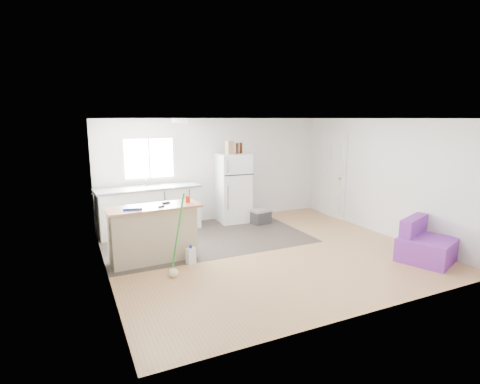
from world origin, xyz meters
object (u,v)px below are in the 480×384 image
object	(u,v)px
kitchen_cabinets	(149,209)
cleaner_jug	(191,255)
refrigerator	(233,188)
cooler	(261,216)
mop	(175,262)
purple_seat	(425,245)
bottle_right	(241,148)
blue_tray	(133,208)
red_cup	(188,199)
peninsula	(153,233)
bottle_left	(237,148)
cardboard_box	(230,148)

from	to	relation	value
kitchen_cabinets	cleaner_jug	distance (m)	2.19
refrigerator	cooler	size ratio (longest dim) A/B	3.26
kitchen_cabinets	cooler	distance (m)	2.53
cooler	mop	distance (m)	3.32
refrigerator	mop	xyz separation A→B (m)	(-2.11, -2.51, -0.57)
purple_seat	bottle_right	xyz separation A→B (m)	(-1.76, 3.68, 1.48)
kitchen_cabinets	bottle_right	bearing A→B (deg)	-4.11
blue_tray	red_cup	bearing A→B (deg)	5.45
refrigerator	bottle_right	distance (m)	0.95
bottle_right	cooler	bearing A→B (deg)	-58.16
peninsula	mop	bearing A→B (deg)	-81.95
red_cup	blue_tray	distance (m)	0.96
refrigerator	bottle_left	size ratio (longest dim) A/B	6.42
purple_seat	bottle_left	xyz separation A→B (m)	(-1.89, 3.61, 1.48)
cooler	cardboard_box	world-z (taller)	cardboard_box
cleaner_jug	bottle_right	world-z (taller)	bottle_right
peninsula	purple_seat	xyz separation A→B (m)	(4.23, -1.95, -0.23)
cooler	cleaner_jug	xyz separation A→B (m)	(-2.23, -1.67, -0.03)
cleaner_jug	bottle_right	xyz separation A→B (m)	(1.94, 2.15, 1.59)
cooler	red_cup	world-z (taller)	red_cup
peninsula	purple_seat	world-z (taller)	peninsula
cooler	cleaner_jug	bearing A→B (deg)	-153.43
purple_seat	peninsula	bearing A→B (deg)	133.90
bottle_left	bottle_right	xyz separation A→B (m)	(0.13, 0.07, 0.00)
bottle_left	blue_tray	bearing A→B (deg)	-147.06
peninsula	mop	xyz separation A→B (m)	(0.15, -0.79, -0.25)
peninsula	refrigerator	distance (m)	2.86
red_cup	bottle_right	world-z (taller)	bottle_right
cleaner_jug	kitchen_cabinets	bearing A→B (deg)	78.60
red_cup	blue_tray	size ratio (longest dim) A/B	0.40
blue_tray	bottle_right	bearing A→B (deg)	32.83
kitchen_cabinets	mop	size ratio (longest dim) A/B	1.69
bottle_left	purple_seat	bearing A→B (deg)	-62.33
peninsula	cooler	distance (m)	3.05
kitchen_cabinets	bottle_right	distance (m)	2.50
red_cup	cardboard_box	size ratio (longest dim) A/B	0.40
blue_tray	refrigerator	bearing A→B (deg)	34.64
peninsula	cardboard_box	size ratio (longest dim) A/B	5.26
cleaner_jug	bottle_right	bearing A→B (deg)	30.38
cardboard_box	bottle_left	distance (m)	0.19
cleaner_jug	cardboard_box	xyz separation A→B (m)	(1.62, 2.06, 1.61)
red_cup	cleaner_jug	bearing A→B (deg)	-103.67
purple_seat	bottle_right	size ratio (longest dim) A/B	4.33
red_cup	purple_seat	bearing A→B (deg)	-28.75
kitchen_cabinets	purple_seat	size ratio (longest dim) A/B	2.06
bottle_right	cardboard_box	bearing A→B (deg)	-165.71
purple_seat	cardboard_box	distance (m)	4.42
refrigerator	mop	bearing A→B (deg)	-127.32
peninsula	mop	world-z (taller)	mop
red_cup	blue_tray	world-z (taller)	red_cup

